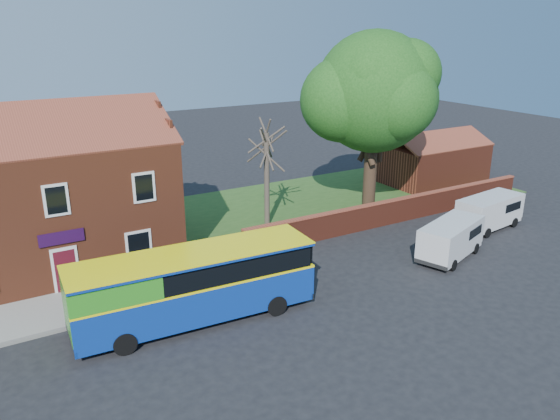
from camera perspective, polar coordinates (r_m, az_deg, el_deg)
ground at (r=23.60m, az=-0.50°, el=-11.86°), size 120.00×120.00×0.00m
pavement at (r=26.44m, az=-20.53°, el=-9.44°), size 18.00×3.50×0.12m
kerb at (r=24.90m, az=-19.77°, el=-11.14°), size 18.00×0.15×0.14m
grass_strip at (r=40.18m, az=6.35°, el=1.29°), size 26.00×12.00×0.04m
shop_building at (r=30.52m, az=-23.31°, el=0.82°), size 12.30×8.13×10.50m
boundary_wall at (r=35.57m, az=12.13°, el=-0.02°), size 22.00×0.38×1.60m
outbuilding at (r=45.56m, az=15.60°, el=4.88°), size 8.20×5.06×4.17m
bus at (r=23.27m, az=-9.72°, el=-7.66°), size 10.36×3.13×3.12m
van_near at (r=30.84m, az=17.43°, el=-2.82°), size 4.93×3.23×2.01m
van_far at (r=36.06m, az=21.06°, el=-0.08°), size 4.84×2.42×2.04m
large_tree at (r=36.01m, az=9.71°, el=11.71°), size 9.70×7.67×11.83m
bare_tree at (r=33.54m, az=-1.39°, el=3.72°), size 2.42×2.88×6.44m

